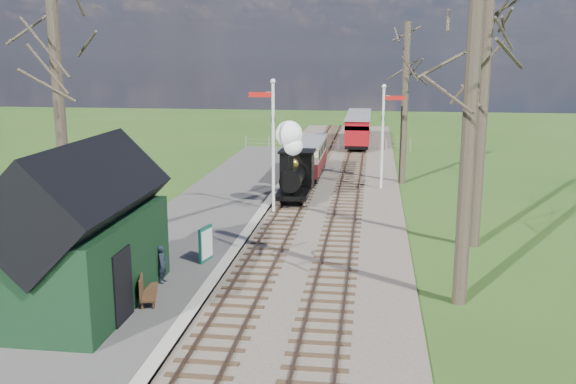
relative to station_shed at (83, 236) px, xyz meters
name	(u,v)px	position (x,y,z in m)	size (l,w,h in m)	color
distant_hills	(351,245)	(5.70, 60.38, -18.47)	(114.40, 48.00, 22.02)	#385B23
ballast_bed	(326,187)	(5.60, 18.00, -2.22)	(8.00, 60.00, 0.10)	brown
track_near	(303,186)	(4.30, 18.00, -2.17)	(1.60, 60.00, 0.15)	brown
track_far	(350,187)	(6.90, 18.00, -2.17)	(1.60, 60.00, 0.15)	brown
platform	(204,221)	(0.80, 10.00, -2.17)	(5.00, 44.00, 0.20)	#474442
coping_strip	(255,222)	(3.10, 10.00, -2.16)	(0.40, 44.00, 0.21)	#B2AD9E
station_shed	(83,236)	(0.00, 0.00, 0.00)	(3.25, 6.30, 4.78)	black
semaphore_near	(272,136)	(3.53, 12.00, 1.35)	(1.22, 0.24, 6.22)	silver
semaphore_far	(384,129)	(8.67, 18.00, 1.08)	(1.22, 0.24, 5.72)	silver
bare_trees	(304,114)	(5.63, 6.10, 2.94)	(15.51, 22.39, 12.00)	#382D23
fence_line	(327,143)	(4.60, 32.00, -1.72)	(12.60, 0.08, 1.00)	slate
locomotive	(294,166)	(4.29, 14.25, -0.38)	(1.62, 3.78, 4.05)	black
coach	(307,156)	(4.30, 20.31, -0.88)	(1.89, 6.49, 1.99)	black
red_carriage_a	(358,132)	(6.90, 32.52, -0.87)	(1.90, 4.71, 2.00)	black
red_carriage_b	(359,124)	(6.90, 38.02, -0.87)	(1.90, 4.71, 2.00)	black
sign_board	(206,244)	(2.41, 4.29, -1.45)	(0.30, 0.84, 1.24)	#104E3C
bench	(145,287)	(1.58, 0.47, -1.66)	(0.85, 1.58, 0.87)	#492E1A
person	(162,264)	(1.60, 1.99, -1.45)	(0.45, 0.29, 1.23)	#19212E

